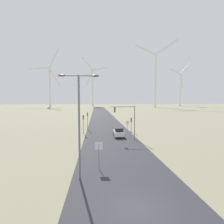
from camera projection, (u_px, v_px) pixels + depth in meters
name	position (u px, v px, depth m)	size (l,w,h in m)	color
ground_plane	(137.00, 209.00, 11.71)	(600.00, 600.00, 0.00)	gray
road_surface	(104.00, 121.00, 59.40)	(10.00, 240.00, 0.01)	#2D2D33
streetlamp	(79.00, 114.00, 15.74)	(3.66, 0.32, 9.55)	slate
stop_sign_near	(99.00, 150.00, 18.43)	(0.81, 0.07, 2.85)	slate
stop_sign_far	(128.00, 124.00, 41.43)	(0.81, 0.07, 2.34)	slate
traffic_light_post_near_left	(83.00, 120.00, 37.09)	(0.28, 0.34, 4.07)	slate
traffic_light_post_near_right	(131.00, 122.00, 39.17)	(0.28, 0.34, 3.27)	slate
traffic_light_post_mid_left	(87.00, 117.00, 43.01)	(0.28, 0.33, 4.22)	slate
traffic_light_mast_overhead	(127.00, 116.00, 31.57)	(4.35, 0.35, 6.31)	slate
car_approaching	(119.00, 132.00, 34.62)	(1.93, 4.16, 1.83)	white
wind_turbine_left	(50.00, 82.00, 183.77)	(33.76, 7.55, 60.79)	white
wind_turbine_center	(93.00, 84.00, 203.01)	(31.89, 2.60, 57.58)	white
wind_turbine_right	(155.00, 75.00, 166.80)	(35.80, 19.16, 62.82)	white
wind_turbine_far_right	(180.00, 86.00, 205.71)	(29.81, 6.34, 50.37)	white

